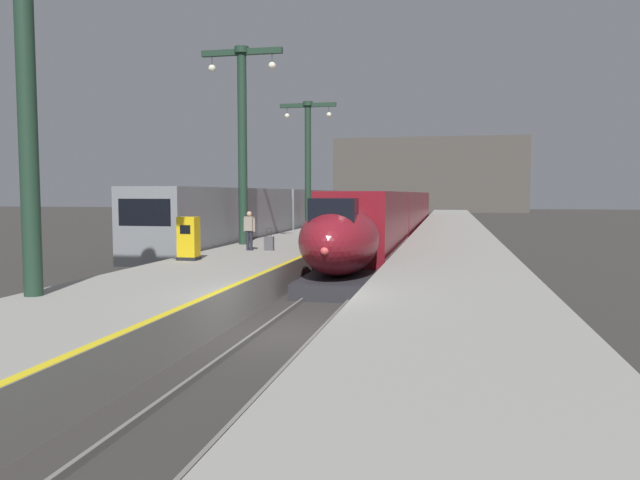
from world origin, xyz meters
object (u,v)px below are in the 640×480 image
(station_column_mid, at_px, (242,127))
(station_column_far, at_px, (308,152))
(ticket_machine_yellow, at_px, (189,240))
(highspeed_train_main, at_px, (397,214))
(station_column_near, at_px, (25,40))
(rolling_suitcase, at_px, (269,243))
(regional_train_adjacent, at_px, (272,213))
(passenger_near_edge, at_px, (249,228))

(station_column_mid, relative_size, station_column_far, 1.06)
(station_column_far, relative_size, ticket_machine_yellow, 5.53)
(highspeed_train_main, bearing_deg, ticket_machine_yellow, -102.43)
(station_column_near, xyz_separation_m, rolling_suitcase, (2.17, 12.47, -5.74))
(station_column_far, distance_m, rolling_suitcase, 17.65)
(station_column_far, bearing_deg, station_column_mid, -90.00)
(regional_train_adjacent, xyz_separation_m, ticket_machine_yellow, (2.55, -19.64, -0.34))
(regional_train_adjacent, height_order, passenger_near_edge, regional_train_adjacent)
(regional_train_adjacent, height_order, rolling_suitcase, regional_train_adjacent)
(station_column_mid, relative_size, rolling_suitcase, 9.58)
(ticket_machine_yellow, bearing_deg, highspeed_train_main, 77.57)
(station_column_near, relative_size, passenger_near_edge, 6.01)
(passenger_near_edge, height_order, rolling_suitcase, passenger_near_edge)
(station_column_mid, xyz_separation_m, ticket_machine_yellow, (0.35, -7.16, -4.90))
(station_column_far, relative_size, passenger_near_edge, 5.23)
(passenger_near_edge, xyz_separation_m, rolling_suitcase, (0.84, 0.16, -0.69))
(station_column_mid, bearing_deg, station_column_far, 90.00)
(regional_train_adjacent, bearing_deg, ticket_machine_yellow, -82.60)
(highspeed_train_main, bearing_deg, regional_train_adjacent, -145.60)
(regional_train_adjacent, bearing_deg, passenger_near_edge, -77.19)
(passenger_near_edge, xyz_separation_m, ticket_machine_yellow, (-0.98, -4.12, -0.25))
(station_column_far, relative_size, rolling_suitcase, 9.01)
(station_column_mid, height_order, ticket_machine_yellow, station_column_mid)
(station_column_mid, distance_m, station_column_far, 13.90)
(highspeed_train_main, bearing_deg, station_column_mid, -108.12)
(highspeed_train_main, distance_m, regional_train_adjacent, 9.82)
(regional_train_adjacent, distance_m, station_column_near, 28.36)
(station_column_near, bearing_deg, passenger_near_edge, 83.84)
(station_column_mid, xyz_separation_m, station_column_far, (0.00, 13.89, -0.30))
(ticket_machine_yellow, bearing_deg, rolling_suitcase, 67.00)
(station_column_near, bearing_deg, ticket_machine_yellow, 87.55)
(highspeed_train_main, distance_m, passenger_near_edge, 21.55)
(highspeed_train_main, relative_size, station_column_near, 5.50)
(station_column_near, xyz_separation_m, station_column_mid, (0.00, 15.35, -0.40))
(station_column_mid, bearing_deg, regional_train_adjacent, 100.00)
(regional_train_adjacent, height_order, station_column_near, station_column_near)
(ticket_machine_yellow, bearing_deg, station_column_far, 90.95)
(highspeed_train_main, xyz_separation_m, ticket_machine_yellow, (-5.55, -25.18, -0.17))
(highspeed_train_main, relative_size, station_column_mid, 5.94)
(highspeed_train_main, relative_size, regional_train_adjacent, 1.53)
(station_column_mid, height_order, rolling_suitcase, station_column_mid)
(station_column_near, bearing_deg, station_column_far, 90.00)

